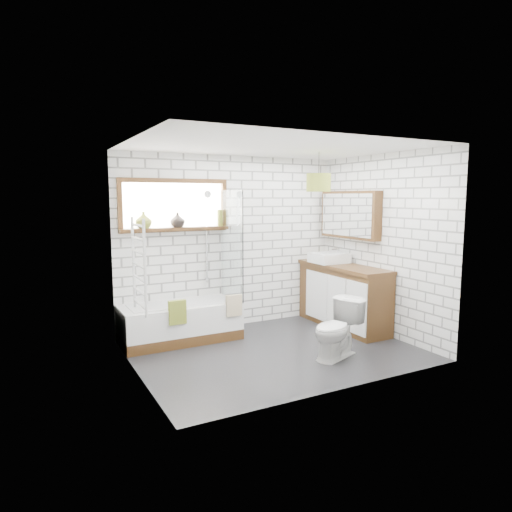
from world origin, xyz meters
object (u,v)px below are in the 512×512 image
vanity (343,296)px  toilet (337,329)px  basin (329,258)px  bathtub (180,322)px  pendant (319,183)px

vanity → toilet: 1.37m
toilet → basin: bearing=127.1°
bathtub → toilet: 2.08m
vanity → pendant: bearing=-159.9°
bathtub → vanity: 2.41m
toilet → bathtub: bearing=-155.9°
basin → bathtub: bearing=175.1°
vanity → pendant: 1.78m
bathtub → pendant: pendant is taller
pendant → toilet: bearing=-108.1°
bathtub → vanity: size_ratio=0.96×
basin → toilet: (-0.84, -1.30, -0.65)m
bathtub → basin: 2.42m
basin → pendant: bearing=-138.7°
basin → toilet: basin is taller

